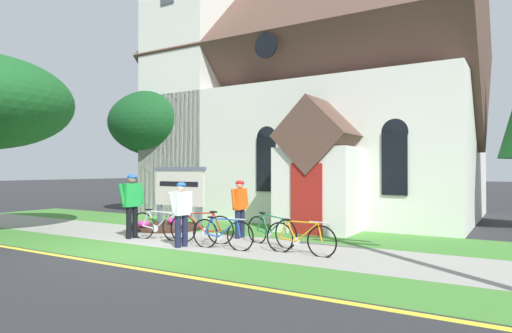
% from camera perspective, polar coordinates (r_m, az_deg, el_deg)
% --- Properties ---
extents(ground, '(140.00, 140.00, 0.00)m').
position_cam_1_polar(ground, '(13.80, -3.71, -8.39)').
color(ground, '#2B2B2D').
extents(sidewalk_slab, '(32.00, 2.63, 0.01)m').
position_cam_1_polar(sidewalk_slab, '(12.19, -8.51, -9.43)').
color(sidewalk_slab, '#99968E').
rests_on(sidewalk_slab, ground).
extents(grass_verge, '(32.00, 1.73, 0.01)m').
position_cam_1_polar(grass_verge, '(10.63, -16.18, -10.75)').
color(grass_verge, '#427F33').
rests_on(grass_verge, ground).
extents(church_lawn, '(24.00, 2.82, 0.01)m').
position_cam_1_polar(church_lawn, '(14.37, -1.47, -8.06)').
color(church_lawn, '#427F33').
rests_on(church_lawn, ground).
extents(curb_paint_stripe, '(28.00, 0.16, 0.01)m').
position_cam_1_polar(curb_paint_stripe, '(9.99, -20.56, -11.42)').
color(curb_paint_stripe, yellow).
rests_on(curb_paint_stripe, ground).
extents(church_building, '(13.19, 10.24, 13.27)m').
position_cam_1_polar(church_building, '(19.33, 5.64, 8.22)').
color(church_building, silver).
rests_on(church_building, ground).
extents(church_sign, '(2.28, 0.20, 2.01)m').
position_cam_1_polar(church_sign, '(14.92, -9.96, -2.75)').
color(church_sign, slate).
rests_on(church_sign, ground).
extents(flower_bed, '(2.28, 2.28, 0.34)m').
position_cam_1_polar(flower_bed, '(14.58, -11.47, -7.66)').
color(flower_bed, '#382319').
rests_on(flower_bed, ground).
extents(bicycle_orange, '(1.75, 0.30, 0.86)m').
position_cam_1_polar(bicycle_orange, '(12.33, -12.61, -7.52)').
color(bicycle_orange, black).
rests_on(bicycle_orange, ground).
extents(bicycle_white, '(1.78, 0.12, 0.81)m').
position_cam_1_polar(bicycle_white, '(10.03, 5.73, -9.25)').
color(bicycle_white, black).
rests_on(bicycle_white, ground).
extents(bicycle_black, '(1.76, 0.47, 0.87)m').
position_cam_1_polar(bicycle_black, '(11.60, -7.06, -7.96)').
color(bicycle_black, black).
rests_on(bicycle_black, ground).
extents(bicycle_red, '(1.69, 0.53, 0.84)m').
position_cam_1_polar(bicycle_red, '(11.14, 1.94, -8.35)').
color(bicycle_red, black).
rests_on(bicycle_red, ground).
extents(bicycle_silver, '(1.71, 0.15, 0.80)m').
position_cam_1_polar(bicycle_silver, '(10.68, -4.44, -8.71)').
color(bicycle_silver, black).
rests_on(bicycle_silver, ground).
extents(cyclist_in_red_jersey, '(0.26, 0.73, 1.62)m').
position_cam_1_polar(cyclist_in_red_jersey, '(12.29, -2.11, -4.97)').
color(cyclist_in_red_jersey, '#191E38').
rests_on(cyclist_in_red_jersey, ground).
extents(cyclist_in_blue_jersey, '(0.28, 0.69, 1.61)m').
position_cam_1_polar(cyclist_in_blue_jersey, '(11.00, -9.67, -5.54)').
color(cyclist_in_blue_jersey, '#191E38').
rests_on(cyclist_in_blue_jersey, ground).
extents(cyclist_in_green_jersey, '(0.31, 0.79, 1.79)m').
position_cam_1_polar(cyclist_in_green_jersey, '(12.68, -15.82, -4.23)').
color(cyclist_in_green_jersey, black).
rests_on(cyclist_in_green_jersey, ground).
extents(yard_deciduous_tree, '(4.59, 4.59, 5.52)m').
position_cam_1_polar(yard_deciduous_tree, '(20.30, -12.28, 5.50)').
color(yard_deciduous_tree, '#4C3823').
rests_on(yard_deciduous_tree, ground).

